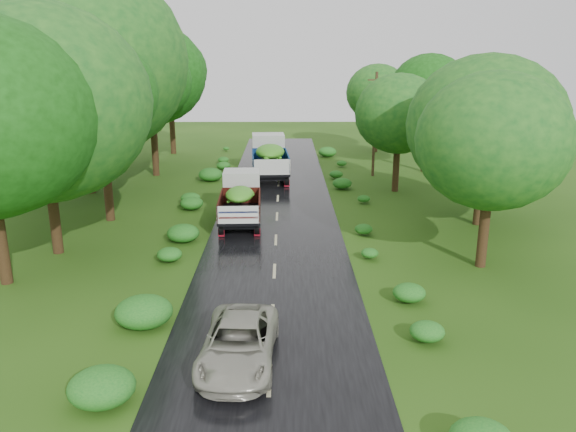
{
  "coord_description": "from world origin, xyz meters",
  "views": [
    {
      "loc": [
        0.43,
        -13.49,
        8.64
      ],
      "look_at": [
        0.57,
        10.31,
        1.7
      ],
      "focal_mm": 35.0,
      "sensor_mm": 36.0,
      "label": 1
    }
  ],
  "objects_px": {
    "truck_far": "(269,156)",
    "truck_near": "(241,197)",
    "utility_pole": "(375,124)",
    "car": "(239,343)"
  },
  "relations": [
    {
      "from": "truck_near",
      "to": "truck_far",
      "type": "bearing_deg",
      "value": 81.43
    },
    {
      "from": "utility_pole",
      "to": "car",
      "type": "bearing_deg",
      "value": -120.3
    },
    {
      "from": "truck_far",
      "to": "car",
      "type": "relative_size",
      "value": 1.55
    },
    {
      "from": "utility_pole",
      "to": "truck_near",
      "type": "bearing_deg",
      "value": -140.7
    },
    {
      "from": "truck_near",
      "to": "utility_pole",
      "type": "height_order",
      "value": "utility_pole"
    },
    {
      "from": "truck_far",
      "to": "truck_near",
      "type": "bearing_deg",
      "value": -100.09
    },
    {
      "from": "truck_near",
      "to": "utility_pole",
      "type": "xyz_separation_m",
      "value": [
        8.73,
        11.52,
        2.44
      ]
    },
    {
      "from": "truck_far",
      "to": "car",
      "type": "height_order",
      "value": "truck_far"
    },
    {
      "from": "car",
      "to": "truck_near",
      "type": "bearing_deg",
      "value": 96.87
    },
    {
      "from": "truck_far",
      "to": "utility_pole",
      "type": "distance_m",
      "value": 7.84
    }
  ]
}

